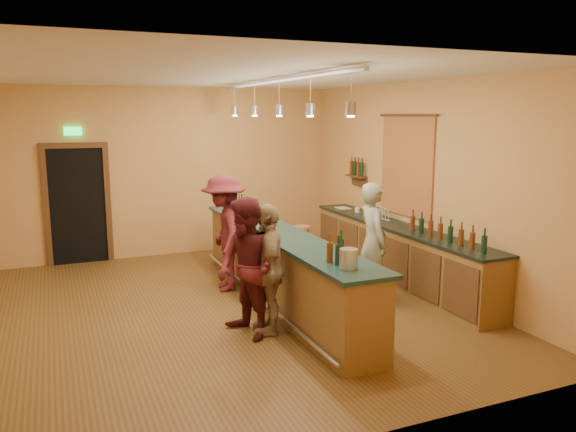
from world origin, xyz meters
name	(u,v)px	position (x,y,z in m)	size (l,w,h in m)	color
floor	(224,310)	(0.00, 0.00, 0.00)	(7.00, 7.00, 0.00)	brown
ceiling	(219,74)	(0.00, 0.00, 3.20)	(6.50, 7.00, 0.02)	silver
wall_back	(170,172)	(0.00, 3.50, 1.60)	(6.50, 0.02, 3.20)	#D99951
wall_front	(348,256)	(0.00, -3.50, 1.60)	(6.50, 0.02, 3.20)	#D99951
wall_right	(422,185)	(3.25, 0.00, 1.60)	(0.02, 7.00, 3.20)	#D99951
doorway	(78,202)	(-1.70, 3.47, 1.13)	(1.15, 0.09, 2.48)	black
tapestry	(407,167)	(3.23, 0.40, 1.85)	(0.03, 1.40, 1.60)	maroon
bottle_shelf	(357,170)	(3.17, 1.90, 1.67)	(0.17, 0.55, 0.54)	#462415
back_counter	(398,253)	(2.97, 0.18, 0.49)	(0.60, 4.55, 1.27)	brown
tasting_bar	(280,262)	(0.83, 0.00, 0.61)	(0.74, 5.10, 1.38)	brown
pendant_track	(279,93)	(0.84, 0.00, 2.98)	(0.11, 4.60, 0.50)	silver
bartender	(373,242)	(2.11, -0.44, 0.87)	(0.64, 0.42, 1.74)	gray
customer_a	(247,268)	(0.00, -1.03, 0.86)	(0.84, 0.65, 1.73)	#59191E
customer_b	(269,269)	(0.29, -0.99, 0.82)	(0.96, 0.40, 1.63)	#997A51
customer_c	(224,233)	(0.29, 0.91, 0.90)	(1.16, 0.67, 1.80)	#59191E
bar_stool	(302,234)	(2.08, 1.98, 0.52)	(0.33, 0.33, 0.67)	#9D6A47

